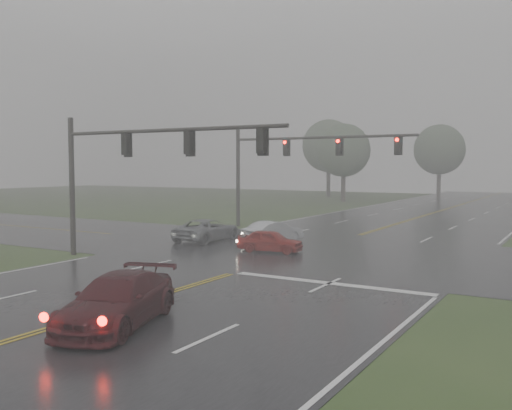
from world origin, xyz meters
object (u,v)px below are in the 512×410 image
Objects in this scene: sedan_silver at (273,243)px; signal_gantry_near at (128,159)px; sedan_red at (270,252)px; sedan_maroon at (118,326)px; car_grey at (207,241)px; signal_gantry_far at (288,157)px.

signal_gantry_near is at bearing 88.35° from sedan_silver.
sedan_red is 3.75m from sedan_silver.
signal_gantry_near reaches higher than sedan_maroon.
signal_gantry_near reaches higher than sedan_silver.
car_grey is (-3.98, -1.35, 0.00)m from sedan_silver.
signal_gantry_near is 0.92× the size of signal_gantry_far.
sedan_silver is 0.29× the size of signal_gantry_far.
car_grey reaches higher than sedan_silver.
sedan_maroon is 12.77m from signal_gantry_near.
car_grey is 0.35× the size of signal_gantry_far.
signal_gantry_far is at bearing 88.64° from sedan_maroon.
signal_gantry_near is (0.99, -8.04, 5.08)m from car_grey.
sedan_red is at bearing -67.62° from signal_gantry_far.
sedan_silver is 0.31× the size of signal_gantry_near.
sedan_silver is 9.20m from signal_gantry_far.
sedan_silver is at bearing 72.30° from signal_gantry_near.
sedan_red is 12.43m from signal_gantry_far.
signal_gantry_near is 16.40m from signal_gantry_far.
signal_gantry_far reaches higher than signal_gantry_near.
car_grey is 9.56m from signal_gantry_near.
sedan_silver is 4.21m from car_grey.
sedan_red is 0.28× the size of signal_gantry_near.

